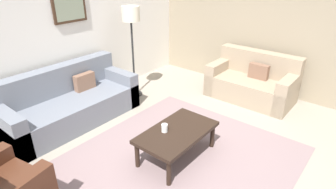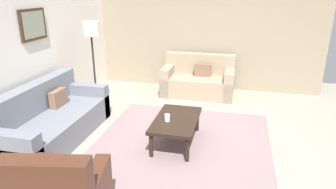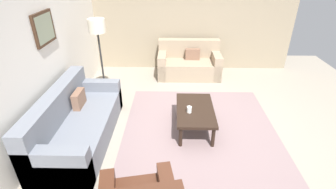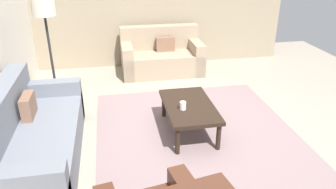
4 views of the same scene
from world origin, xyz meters
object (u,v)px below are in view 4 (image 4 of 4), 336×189
at_px(couch_loveseat, 161,57).
at_px(coffee_table, 189,108).
at_px(couch_main, 27,141).
at_px(cup, 183,106).
at_px(lamp_standing, 45,19).

xyz_separation_m(couch_loveseat, coffee_table, (-2.38, 0.01, 0.06)).
xyz_separation_m(couch_main, cup, (0.23, -1.88, 0.17)).
xyz_separation_m(couch_loveseat, cup, (-2.50, 0.13, 0.16)).
bearing_deg(couch_main, cup, -83.07).
distance_m(couch_loveseat, lamp_standing, 2.55).
bearing_deg(couch_loveseat, lamp_standing, 126.29).
height_order(cup, lamp_standing, lamp_standing).
bearing_deg(couch_main, coffee_table, -80.11).
relative_size(couch_main, cup, 20.40).
xyz_separation_m(coffee_table, lamp_standing, (1.02, 1.84, 1.05)).
xyz_separation_m(couch_main, lamp_standing, (1.37, -0.16, 1.11)).
bearing_deg(couch_loveseat, cup, 177.09).
distance_m(couch_main, lamp_standing, 1.77).
bearing_deg(coffee_table, lamp_standing, 60.85).
bearing_deg(couch_loveseat, coffee_table, 179.67).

